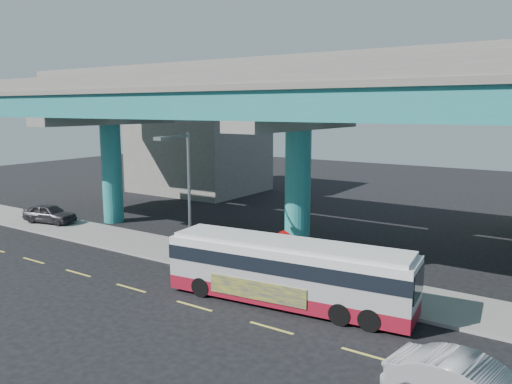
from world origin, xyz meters
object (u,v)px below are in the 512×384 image
Objects in this scene: transit_bus at (288,270)px; stop_sign at (284,245)px; street_lamp at (182,180)px; parked_car at (50,213)px.

transit_bus is 4.33× the size of stop_sign.
transit_bus is at bearing -9.71° from street_lamp.
stop_sign is (-1.36, 1.96, 0.47)m from transit_bus.
transit_bus is 2.43m from stop_sign.
transit_bus is 2.59× the size of parked_car.
transit_bus reaches higher than stop_sign.
transit_bus reaches higher than parked_car.
street_lamp reaches higher than parked_car.
stop_sign is at bearing 118.75° from transit_bus.
street_lamp is at bearing -151.30° from stop_sign.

